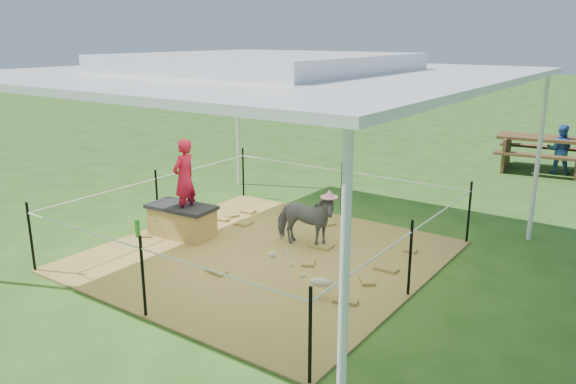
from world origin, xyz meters
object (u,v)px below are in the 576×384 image
Objects in this scene: straw_bale at (182,222)px; green_bottle at (137,228)px; pony at (305,220)px; foal at (321,280)px; woman at (184,172)px; picnic_table_near at (541,154)px; distant_person at (560,149)px.

green_bottle is (-0.55, -0.45, -0.09)m from straw_bale.
foal is at bearing -152.66° from pony.
foal reaches higher than green_bottle.
woman is 1.47× the size of foal.
picnic_table_near is at bearing 65.71° from straw_bale.
distant_person is (1.09, 8.73, 0.32)m from foal.
picnic_table_near is (1.83, 7.42, -0.03)m from pony.
picnic_table_near reaches higher than green_bottle.
green_bottle is 0.14× the size of picnic_table_near.
woman reaches higher than picnic_table_near.
pony is 7.71m from distant_person.
distant_person is (3.97, 8.13, -0.52)m from woman.
distant_person is at bearing -13.69° from picnic_table_near.
foal is at bearing -102.68° from picnic_table_near.
pony is at bearing 21.93° from straw_bale.
foal is (3.53, -0.15, 0.09)m from green_bottle.
picnic_table_near is (3.68, 8.17, 0.16)m from straw_bale.
pony is at bearing 26.45° from green_bottle.
foal is at bearing 73.09° from woman.
picnic_table_near is at bearing 151.21° from woman.
green_bottle is (-0.65, -0.45, -0.93)m from woman.
distant_person is at bearing 62.98° from foal.
straw_bale is at bearing 99.48° from pony.
pony reaches higher than green_bottle.
straw_bale is 1.23× the size of foal.
straw_bale is 0.85m from woman.
picnic_table_near is (4.23, 8.62, 0.24)m from green_bottle.
green_bottle is at bearing 51.93° from distant_person.
distant_person is (4.07, 8.13, 0.32)m from straw_bale.
woman is 3.06m from foal.
pony is at bearing -111.94° from picnic_table_near.
green_bottle is 3.54m from foal.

